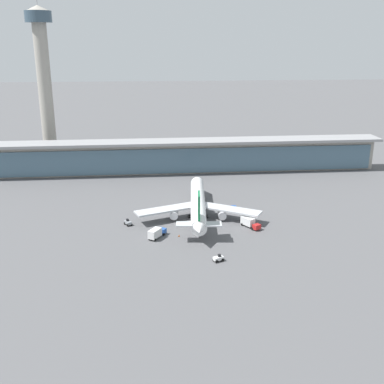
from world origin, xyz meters
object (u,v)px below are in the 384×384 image
at_px(service_truck_under_wing_grey, 128,223).
at_px(control_tower, 44,76).
at_px(service_truck_near_nose_blue, 234,208).
at_px(service_truck_mid_apron_blue, 156,233).
at_px(service_truck_on_taxiway_red, 250,222).
at_px(airliner_on_stand, 198,204).
at_px(safety_cone_alpha, 179,235).
at_px(service_truck_by_tail_white, 218,258).

distance_m(service_truck_under_wing_grey, control_tower, 102.59).
height_order(service_truck_near_nose_blue, service_truck_mid_apron_blue, service_truck_mid_apron_blue).
bearing_deg(service_truck_mid_apron_blue, service_truck_on_taxiway_red, 10.94).
relative_size(service_truck_on_taxiway_red, control_tower, 0.09).
distance_m(airliner_on_stand, service_truck_on_taxiway_red, 19.43).
xyz_separation_m(service_truck_near_nose_blue, control_tower, (-77.32, 74.34, 41.68)).
height_order(service_truck_mid_apron_blue, control_tower, control_tower).
bearing_deg(service_truck_mid_apron_blue, control_tower, 116.94).
bearing_deg(airliner_on_stand, service_truck_mid_apron_blue, -130.83).
height_order(airliner_on_stand, service_truck_on_taxiway_red, airliner_on_stand).
distance_m(service_truck_on_taxiway_red, control_tower, 127.07).
height_order(service_truck_on_taxiway_red, control_tower, control_tower).
xyz_separation_m(airliner_on_stand, service_truck_near_nose_blue, (13.64, 5.01, -3.87)).
relative_size(service_truck_mid_apron_blue, service_truck_on_taxiway_red, 0.99).
bearing_deg(control_tower, service_truck_under_wing_grey, -64.79).
distance_m(airliner_on_stand, service_truck_under_wing_grey, 24.66).
bearing_deg(service_truck_on_taxiway_red, service_truck_near_nose_blue, 96.99).
distance_m(control_tower, safety_cone_alpha, 118.81).
distance_m(airliner_on_stand, control_tower, 108.55).
bearing_deg(airliner_on_stand, service_truck_under_wing_grey, -167.00).
distance_m(airliner_on_stand, service_truck_by_tail_white, 35.04).
bearing_deg(service_truck_mid_apron_blue, service_truck_by_tail_white, -47.04).
height_order(service_truck_under_wing_grey, service_truck_on_taxiway_red, service_truck_on_taxiway_red).
distance_m(service_truck_by_tail_white, safety_cone_alpha, 20.56).
relative_size(airliner_on_stand, service_truck_near_nose_blue, 8.10).
relative_size(service_truck_by_tail_white, safety_cone_alpha, 4.72).
xyz_separation_m(service_truck_near_nose_blue, service_truck_under_wing_grey, (-37.38, -10.49, 0.07)).
xyz_separation_m(service_truck_on_taxiway_red, control_tower, (-79.31, 90.51, 40.80)).
xyz_separation_m(service_truck_mid_apron_blue, safety_cone_alpha, (7.01, 0.44, -1.37)).
bearing_deg(service_truck_near_nose_blue, service_truck_by_tail_white, -106.52).
height_order(airliner_on_stand, service_truck_near_nose_blue, airliner_on_stand).
relative_size(airliner_on_stand, service_truck_under_wing_grey, 16.76).
bearing_deg(service_truck_under_wing_grey, service_truck_mid_apron_blue, -51.93).
bearing_deg(service_truck_mid_apron_blue, airliner_on_stand, 49.17).
bearing_deg(service_truck_by_tail_white, service_truck_mid_apron_blue, 132.96).
height_order(service_truck_under_wing_grey, service_truck_by_tail_white, same).
distance_m(service_truck_near_nose_blue, service_truck_on_taxiway_red, 16.32).
relative_size(airliner_on_stand, control_tower, 0.71).
distance_m(service_truck_near_nose_blue, safety_cone_alpha, 30.36).
bearing_deg(safety_cone_alpha, service_truck_by_tail_white, -62.36).
distance_m(airliner_on_stand, service_truck_near_nose_blue, 15.03).
bearing_deg(service_truck_near_nose_blue, airliner_on_stand, -159.82).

